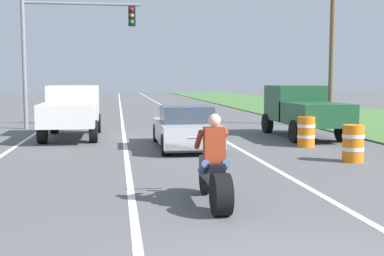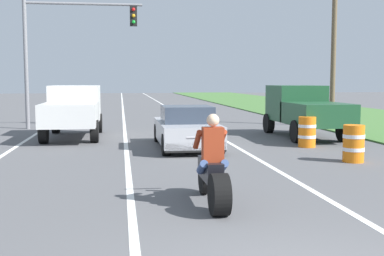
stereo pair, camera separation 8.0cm
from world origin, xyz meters
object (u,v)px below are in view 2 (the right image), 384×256
(pickup_truck_right_shoulder_dark_green, at_px, (304,109))
(construction_barrel_nearest, at_px, (354,143))
(pickup_truck_left_lane_white, at_px, (73,109))
(sports_car_silver, at_px, (186,129))
(construction_barrel_mid, at_px, (307,132))
(motorcycle_with_rider, at_px, (213,173))
(traffic_light_mast_near, at_px, (64,39))

(pickup_truck_right_shoulder_dark_green, relative_size, construction_barrel_nearest, 4.80)
(pickup_truck_left_lane_white, xyz_separation_m, pickup_truck_right_shoulder_dark_green, (8.78, -1.07, 0.00))
(sports_car_silver, distance_m, pickup_truck_left_lane_white, 5.21)
(sports_car_silver, height_order, construction_barrel_mid, sports_car_silver)
(motorcycle_with_rider, bearing_deg, pickup_truck_right_shoulder_dark_green, 61.14)
(pickup_truck_left_lane_white, bearing_deg, construction_barrel_mid, -25.89)
(motorcycle_with_rider, height_order, construction_barrel_mid, motorcycle_with_rider)
(pickup_truck_left_lane_white, relative_size, traffic_light_mast_near, 0.80)
(sports_car_silver, height_order, construction_barrel_nearest, sports_car_silver)
(motorcycle_with_rider, bearing_deg, pickup_truck_left_lane_white, 107.15)
(construction_barrel_mid, bearing_deg, pickup_truck_right_shoulder_dark_green, 71.12)
(pickup_truck_right_shoulder_dark_green, bearing_deg, construction_barrel_nearest, -98.00)
(construction_barrel_mid, bearing_deg, motorcycle_with_rider, -122.29)
(pickup_truck_right_shoulder_dark_green, bearing_deg, traffic_light_mast_near, 152.75)
(construction_barrel_nearest, bearing_deg, traffic_light_mast_near, 129.17)
(motorcycle_with_rider, bearing_deg, sports_car_silver, 85.93)
(pickup_truck_left_lane_white, relative_size, construction_barrel_mid, 4.80)
(pickup_truck_right_shoulder_dark_green, relative_size, traffic_light_mast_near, 0.80)
(motorcycle_with_rider, relative_size, pickup_truck_left_lane_white, 0.46)
(sports_car_silver, height_order, pickup_truck_right_shoulder_dark_green, pickup_truck_right_shoulder_dark_green)
(motorcycle_with_rider, height_order, pickup_truck_left_lane_white, pickup_truck_left_lane_white)
(motorcycle_with_rider, relative_size, sports_car_silver, 0.51)
(traffic_light_mast_near, bearing_deg, construction_barrel_nearest, -50.83)
(motorcycle_with_rider, xyz_separation_m, pickup_truck_right_shoulder_dark_green, (5.42, 9.83, 0.51))
(traffic_light_mast_near, bearing_deg, construction_barrel_mid, -41.72)
(pickup_truck_left_lane_white, xyz_separation_m, construction_barrel_nearest, (7.97, -6.83, -0.60))
(traffic_light_mast_near, height_order, construction_barrel_mid, traffic_light_mast_near)
(construction_barrel_nearest, relative_size, construction_barrel_mid, 1.00)
(traffic_light_mast_near, relative_size, construction_barrel_nearest, 6.00)
(motorcycle_with_rider, bearing_deg, construction_barrel_nearest, 41.43)
(motorcycle_with_rider, relative_size, construction_barrel_nearest, 2.21)
(pickup_truck_left_lane_white, distance_m, pickup_truck_right_shoulder_dark_green, 8.85)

